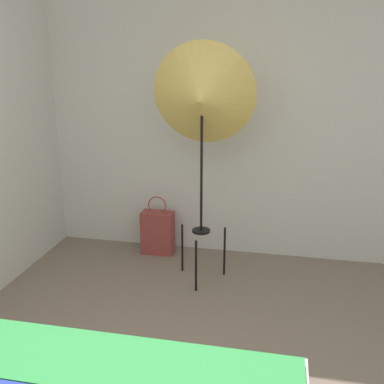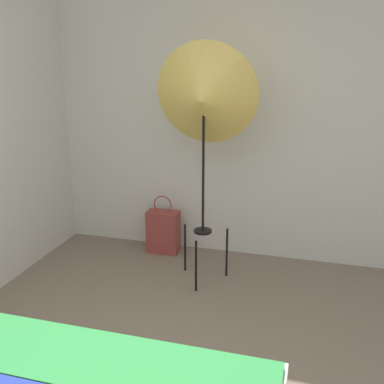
# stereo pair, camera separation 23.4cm
# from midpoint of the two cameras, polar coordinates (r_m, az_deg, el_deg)

# --- Properties ---
(wall_back) EXTENTS (8.00, 0.05, 2.60)m
(wall_back) POSITION_cam_midpoint_polar(r_m,az_deg,el_deg) (4.34, 6.05, 8.56)
(wall_back) COLOR beige
(wall_back) RESTS_ON ground_plane
(photo_umbrella) EXTENTS (0.86, 0.44, 2.05)m
(photo_umbrella) POSITION_cam_midpoint_polar(r_m,az_deg,el_deg) (3.66, 3.38, 11.70)
(photo_umbrella) COLOR black
(photo_umbrella) RESTS_ON ground_plane
(tote_bag) EXTENTS (0.32, 0.17, 0.60)m
(tote_bag) POSITION_cam_midpoint_polar(r_m,az_deg,el_deg) (4.56, -2.21, -5.02)
(tote_bag) COLOR brown
(tote_bag) RESTS_ON ground_plane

